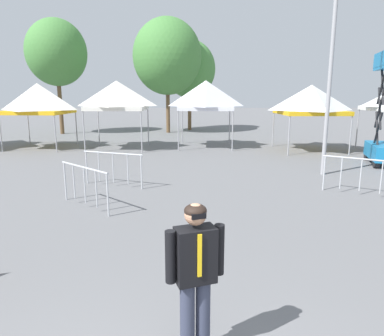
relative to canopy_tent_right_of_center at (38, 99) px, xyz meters
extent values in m
cylinder|color=#9E9EA3|center=(-2.76, 0.99, -1.43)|extent=(0.06, 0.06, 2.32)
cylinder|color=#9E9EA3|center=(-1.44, -1.35, -1.59)|extent=(0.06, 0.06, 2.01)
cylinder|color=#9E9EA3|center=(1.35, -1.44, -1.59)|extent=(0.06, 0.06, 2.01)
cylinder|color=#9E9EA3|center=(-1.35, 1.44, -1.59)|extent=(0.06, 0.06, 2.01)
cylinder|color=#9E9EA3|center=(1.44, 1.35, -1.59)|extent=(0.06, 0.06, 2.01)
pyramid|color=white|center=(0.00, 0.00, 0.10)|extent=(3.02, 3.02, 1.37)
cube|color=yellow|center=(0.00, 0.00, -0.69)|extent=(2.99, 2.99, 0.20)
cylinder|color=#9E9EA3|center=(2.83, -1.62, -1.48)|extent=(0.06, 0.06, 2.22)
cylinder|color=#9E9EA3|center=(5.63, -1.55, -1.48)|extent=(0.06, 0.06, 2.22)
cylinder|color=#9E9EA3|center=(2.76, 1.18, -1.48)|extent=(0.06, 0.06, 2.22)
cylinder|color=#9E9EA3|center=(5.56, 1.25, -1.48)|extent=(0.06, 0.06, 2.22)
pyramid|color=white|center=(4.19, -0.18, 0.27)|extent=(3.01, 3.01, 1.28)
cube|color=white|center=(4.19, -0.18, -0.47)|extent=(2.98, 2.98, 0.20)
cylinder|color=#9E9EA3|center=(7.38, -0.87, -1.49)|extent=(0.06, 0.06, 2.20)
cylinder|color=#9E9EA3|center=(10.11, -0.95, -1.49)|extent=(0.06, 0.06, 2.20)
cylinder|color=#9E9EA3|center=(7.46, 1.86, -1.49)|extent=(0.06, 0.06, 2.20)
cylinder|color=#9E9EA3|center=(10.19, 1.78, -1.49)|extent=(0.06, 0.06, 2.20)
pyramid|color=white|center=(8.78, 0.45, 0.27)|extent=(2.95, 2.95, 1.33)
cube|color=white|center=(8.78, 0.45, -0.49)|extent=(2.92, 2.92, 0.20)
cylinder|color=#9E9EA3|center=(12.62, -2.17, -1.58)|extent=(0.06, 0.06, 2.03)
cylinder|color=#9E9EA3|center=(15.54, -2.03, -1.58)|extent=(0.06, 0.06, 2.03)
cylinder|color=#9E9EA3|center=(12.49, 0.75, -1.58)|extent=(0.06, 0.06, 2.03)
cylinder|color=#9E9EA3|center=(15.40, 0.89, -1.58)|extent=(0.06, 0.06, 2.03)
pyramid|color=white|center=(14.01, -0.64, 0.06)|extent=(3.21, 3.21, 1.25)
cube|color=yellow|center=(14.01, -0.64, -0.66)|extent=(3.17, 3.17, 0.20)
cylinder|color=#9E9EA3|center=(16.78, 0.14, -1.47)|extent=(0.06, 0.06, 2.24)
cylinder|color=black|center=(15.36, -5.00, -2.35)|extent=(0.29, 0.51, 0.48)
cylinder|color=black|center=(15.78, -3.33, -2.35)|extent=(0.29, 0.51, 0.48)
cylinder|color=black|center=(15.67, -4.19, -1.27)|extent=(0.33, 1.02, 1.65)
cylinder|color=black|center=(15.67, -4.19, -1.27)|extent=(0.33, 1.02, 1.65)
cylinder|color=black|center=(15.67, -4.19, -0.31)|extent=(0.33, 1.02, 1.65)
cylinder|color=black|center=(15.67, -4.19, -0.31)|extent=(0.33, 1.02, 1.65)
cylinder|color=black|center=(15.67, -4.19, 0.65)|extent=(0.33, 1.02, 1.65)
cylinder|color=black|center=(15.67, -4.19, 0.65)|extent=(0.33, 1.02, 1.65)
cube|color=#1972AD|center=(15.52, -4.15, 1.59)|extent=(0.59, 2.13, 0.55)
cylinder|color=#33384C|center=(8.30, -15.30, -2.13)|extent=(0.16, 0.16, 0.92)
cylinder|color=#33384C|center=(8.47, -15.24, -2.13)|extent=(0.16, 0.16, 0.92)
cube|color=black|center=(8.39, -15.27, -1.37)|extent=(0.48, 0.37, 0.60)
cylinder|color=black|center=(8.13, -15.36, -1.35)|extent=(0.11, 0.11, 0.56)
cylinder|color=black|center=(8.64, -15.18, -1.35)|extent=(0.11, 0.11, 0.56)
sphere|color=tan|center=(8.39, -15.27, -0.93)|extent=(0.23, 0.23, 0.23)
ellipsoid|color=black|center=(8.39, -15.27, -0.89)|extent=(0.23, 0.23, 0.14)
cube|color=black|center=(8.42, -15.37, -0.91)|extent=(0.15, 0.07, 0.06)
cube|color=yellow|center=(8.43, -15.39, -1.32)|extent=(0.05, 0.03, 0.46)
cylinder|color=#9E9EA3|center=(12.89, -6.15, 1.57)|extent=(0.14, 0.14, 8.33)
cylinder|color=brown|center=(7.68, 9.56, -1.04)|extent=(0.28, 0.28, 3.10)
ellipsoid|color=#47843D|center=(7.68, 9.56, 2.10)|extent=(3.98, 3.98, 4.38)
cylinder|color=brown|center=(-1.44, 6.63, -0.61)|extent=(0.28, 0.28, 3.97)
ellipsoid|color=#47843D|center=(-1.44, 6.63, 3.03)|extent=(4.13, 4.13, 4.54)
cylinder|color=brown|center=(6.14, 7.61, -0.86)|extent=(0.28, 0.28, 3.48)
ellipsoid|color=#47843D|center=(6.14, 7.61, 2.84)|extent=(4.90, 4.90, 5.39)
cylinder|color=#B7BABF|center=(5.53, -10.07, -1.54)|extent=(1.61, 1.42, 0.05)
cylinder|color=#B7BABF|center=(6.28, -10.73, -2.07)|extent=(0.04, 0.04, 1.05)
cylinder|color=#B7BABF|center=(4.78, -9.41, -2.07)|extent=(0.04, 0.04, 1.05)
cylinder|color=#B7BABF|center=(5.92, -10.42, -2.02)|extent=(0.04, 0.04, 0.92)
cylinder|color=#B7BABF|center=(5.53, -10.07, -2.02)|extent=(0.04, 0.04, 0.92)
cylinder|color=#B7BABF|center=(5.13, -9.72, -2.02)|extent=(0.04, 0.04, 0.92)
cylinder|color=#B7BABF|center=(5.74, -7.93, -1.54)|extent=(2.00, 0.75, 0.05)
cylinder|color=#B7BABF|center=(6.68, -8.26, -2.07)|extent=(0.04, 0.04, 1.05)
cylinder|color=#B7BABF|center=(4.80, -7.60, -2.07)|extent=(0.04, 0.04, 1.05)
cylinder|color=#B7BABF|center=(6.24, -8.11, -2.02)|extent=(0.04, 0.04, 0.92)
cylinder|color=#B7BABF|center=(5.74, -7.93, -2.02)|extent=(0.04, 0.04, 0.92)
cylinder|color=#B7BABF|center=(5.25, -7.76, -2.02)|extent=(0.04, 0.04, 0.92)
cylinder|color=#B7BABF|center=(13.04, -8.78, -1.54)|extent=(1.84, 1.10, 0.05)
cylinder|color=#B7BABF|center=(12.18, -8.28, -2.07)|extent=(0.04, 0.04, 1.05)
cylinder|color=#B7BABF|center=(13.50, -9.05, -2.02)|extent=(0.04, 0.04, 0.92)
cylinder|color=#B7BABF|center=(13.04, -8.78, -2.02)|extent=(0.04, 0.04, 0.92)
cylinder|color=#B7BABF|center=(12.59, -8.52, -2.02)|extent=(0.04, 0.04, 0.92)
camera|label=1|loc=(8.42, -18.69, 0.28)|focal=33.10mm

